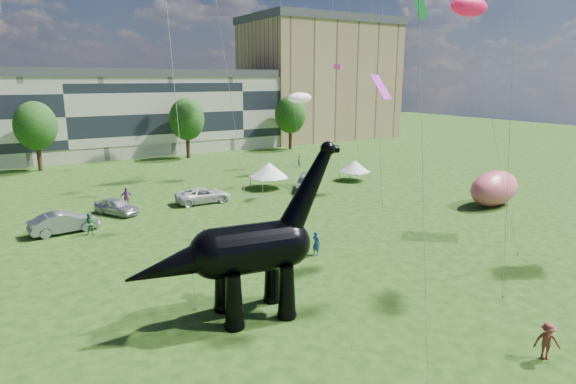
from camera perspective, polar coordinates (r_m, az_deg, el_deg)
ground at (r=25.71m, az=12.77°, el=-14.07°), size 220.00×220.00×0.00m
terrace_row at (r=78.82m, az=-25.30°, el=7.92°), size 78.00×11.00×12.00m
apartment_block at (r=98.74m, az=3.68°, el=12.89°), size 28.00×18.00×22.00m
tree_mid_left at (r=69.52m, az=-27.79°, el=7.35°), size 5.20×5.20×9.44m
tree_mid_right at (r=73.49m, az=-11.94°, el=8.83°), size 5.20×5.20×9.44m
tree_far_right at (r=81.22m, az=0.28°, el=9.51°), size 5.20×5.20×9.44m
dinosaur_sculpture at (r=23.83m, az=-5.22°, el=-7.13°), size 11.01×3.53×8.96m
car_silver at (r=44.89m, az=-19.66°, el=-1.60°), size 3.67×4.58×1.46m
car_grey at (r=41.14m, az=-25.05°, el=-3.28°), size 5.16×2.32×1.64m
car_white at (r=46.96m, az=-10.00°, el=-0.37°), size 5.37×2.62×1.47m
car_dark at (r=51.40m, az=2.21°, el=1.03°), size 4.78×5.46×1.51m
gazebo_near at (r=52.18m, az=-2.30°, el=2.62°), size 4.23×4.23×2.86m
gazebo_far at (r=56.74m, az=7.89°, el=3.05°), size 4.52×4.52×2.42m
inflatable_pink at (r=49.11m, az=23.26°, el=0.41°), size 6.99×4.32×3.27m
visitors at (r=35.23m, az=-17.39°, el=-5.19°), size 44.50×45.06×1.84m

